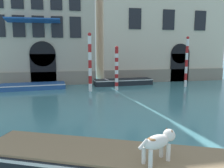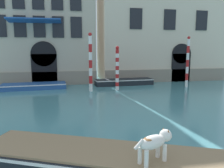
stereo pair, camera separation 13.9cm
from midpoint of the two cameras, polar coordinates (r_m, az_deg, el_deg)
name	(u,v)px [view 2 (the right image)]	position (r m, az deg, el deg)	size (l,w,h in m)	color
palazzo_left	(42,4)	(24.38, -17.63, 19.19)	(10.17, 7.40, 15.59)	#B2A893
palazzo_right	(158,15)	(26.11, 12.11, 17.32)	(13.07, 6.13, 14.36)	beige
boat_foreground	(123,165)	(5.91, 3.59, -20.39)	(7.85, 4.65, 0.72)	black
dog_on_deck	(155,142)	(5.26, 11.99, -14.57)	(1.03, 0.59, 0.72)	silver
boat_moored_near_palazzo	(34,86)	(19.57, -19.48, -0.47)	(5.36, 2.23, 0.46)	#234C8C
boat_moored_far	(124,82)	(20.58, 3.33, 0.59)	(5.53, 1.79, 0.55)	black
mooring_pole_0	(188,62)	(20.42, 19.32, 5.53)	(0.25, 0.25, 4.42)	white
mooring_pole_1	(117,68)	(17.67, 1.60, 4.18)	(0.29, 0.29, 3.57)	white
mooring_pole_3	(90,62)	(17.22, -5.41, 5.71)	(0.28, 0.28, 4.58)	white
mooring_pole_4	(118,67)	(19.11, 1.67, 4.52)	(0.20, 0.20, 3.56)	white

